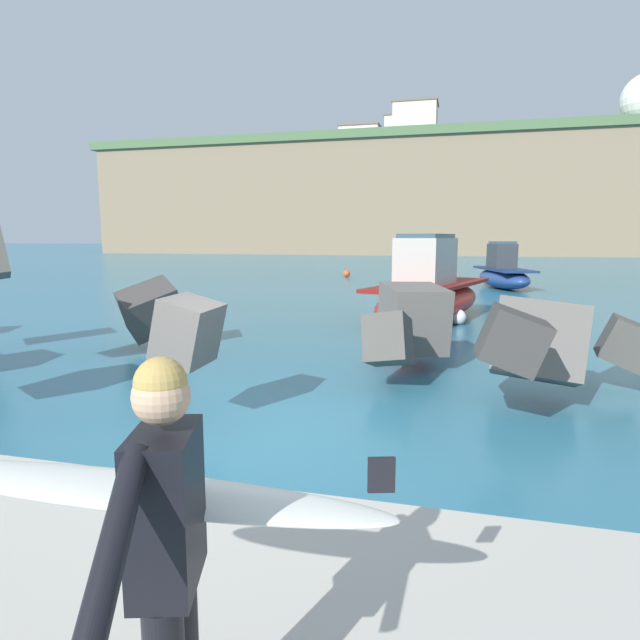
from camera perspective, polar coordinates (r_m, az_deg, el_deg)
The scene contains 14 objects.
ground_plane at distance 6.92m, azimuth -6.65°, elevation -11.94°, with size 400.00×400.00×0.00m, color #2D6B84.
breakwater_jetty at distance 8.03m, azimuth 23.72°, elevation -0.58°, with size 29.13×7.27×2.92m.
surfer_with_board at distance 2.36m, azimuth -16.01°, elevation -20.97°, with size 2.11×1.39×1.78m.
boat_near_centre at distance 39.84m, azimuth 10.77°, elevation 5.99°, with size 3.77×5.44×2.10m.
boat_near_right at distance 16.16m, azimuth 11.52°, elevation 2.75°, with size 3.81×6.63×2.54m.
boat_mid_left at distance 27.69m, azimuth 18.85°, elevation 4.69°, with size 3.01×5.30×2.27m.
mooring_buoy_inner at distance 15.68m, azimuth 14.44°, elevation 0.32°, with size 0.44×0.44×0.44m.
mooring_buoy_middle at distance 19.51m, azimuth 7.14°, elevation 2.13°, with size 0.44×0.44×0.44m.
mooring_buoy_outer at distance 33.82m, azimuth 2.85°, elevation 4.95°, with size 0.44×0.44×0.44m.
headland_bluff at distance 97.68m, azimuth 10.30°, elevation 12.18°, with size 97.44×45.53×17.11m.
station_building_west at distance 107.08m, azimuth 4.40°, elevation 18.16°, with size 7.60×8.22×5.89m.
station_building_central at distance 90.95m, azimuth 10.07°, elevation 19.85°, with size 6.93×5.64×6.18m.
station_building_east at distance 100.88m, azimuth 9.02°, elevation 18.78°, with size 6.76×7.29×6.25m.
station_building_annex at distance 107.64m, azimuth 11.27°, elevation 17.61°, with size 6.57×7.11×4.52m.
Camera 1 is at (2.38, -6.02, 2.43)m, focal length 30.17 mm.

